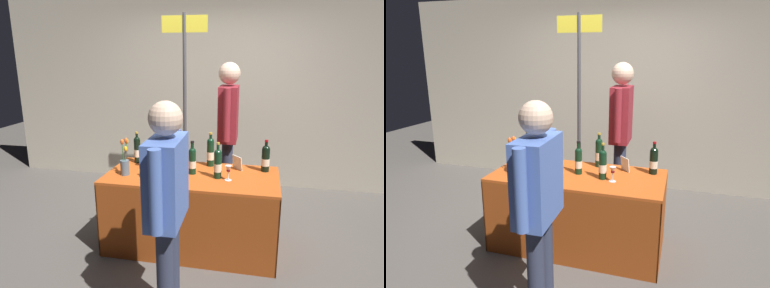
# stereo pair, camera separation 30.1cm
# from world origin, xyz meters

# --- Properties ---
(ground_plane) EXTENTS (12.00, 12.00, 0.00)m
(ground_plane) POSITION_xyz_m (0.00, 0.00, 0.00)
(ground_plane) COLOR #514C47
(back_partition) EXTENTS (6.40, 0.12, 2.66)m
(back_partition) POSITION_xyz_m (0.00, 1.86, 1.33)
(back_partition) COLOR #B2A893
(back_partition) RESTS_ON ground_plane
(tasting_table) EXTENTS (1.64, 0.79, 0.75)m
(tasting_table) POSITION_xyz_m (0.00, 0.00, 0.53)
(tasting_table) COLOR #B74C19
(tasting_table) RESTS_ON ground_plane
(featured_wine_bottle) EXTENTS (0.08, 0.08, 0.32)m
(featured_wine_bottle) POSITION_xyz_m (0.69, 0.23, 0.89)
(featured_wine_bottle) COLOR black
(featured_wine_bottle) RESTS_ON tasting_table
(display_bottle_0) EXTENTS (0.07, 0.07, 0.33)m
(display_bottle_0) POSITION_xyz_m (-0.00, 0.02, 0.89)
(display_bottle_0) COLOR black
(display_bottle_0) RESTS_ON tasting_table
(display_bottle_1) EXTENTS (0.07, 0.07, 0.34)m
(display_bottle_1) POSITION_xyz_m (0.25, -0.05, 0.90)
(display_bottle_1) COLOR black
(display_bottle_1) RESTS_ON tasting_table
(display_bottle_2) EXTENTS (0.07, 0.07, 0.35)m
(display_bottle_2) POSITION_xyz_m (0.13, 0.29, 0.91)
(display_bottle_2) COLOR black
(display_bottle_2) RESTS_ON tasting_table
(display_bottle_3) EXTENTS (0.07, 0.07, 0.35)m
(display_bottle_3) POSITION_xyz_m (-0.29, -0.25, 0.91)
(display_bottle_3) COLOR #38230F
(display_bottle_3) RESTS_ON tasting_table
(display_bottle_4) EXTENTS (0.07, 0.07, 0.33)m
(display_bottle_4) POSITION_xyz_m (-0.64, 0.24, 0.90)
(display_bottle_4) COLOR black
(display_bottle_4) RESTS_ON tasting_table
(display_bottle_5) EXTENTS (0.08, 0.08, 0.32)m
(display_bottle_5) POSITION_xyz_m (-0.31, 0.17, 0.89)
(display_bottle_5) COLOR black
(display_bottle_5) RESTS_ON tasting_table
(wine_glass_near_vendor) EXTENTS (0.08, 0.08, 0.13)m
(wine_glass_near_vendor) POSITION_xyz_m (-0.53, 0.13, 0.84)
(wine_glass_near_vendor) COLOR silver
(wine_glass_near_vendor) RESTS_ON tasting_table
(wine_glass_mid) EXTENTS (0.06, 0.06, 0.14)m
(wine_glass_mid) POSITION_xyz_m (0.36, -0.09, 0.86)
(wine_glass_mid) COLOR silver
(wine_glass_mid) RESTS_ON tasting_table
(flower_vase) EXTENTS (0.08, 0.09, 0.36)m
(flower_vase) POSITION_xyz_m (-0.62, -0.14, 0.87)
(flower_vase) COLOR slate
(flower_vase) RESTS_ON tasting_table
(brochure_stand) EXTENTS (0.11, 0.12, 0.14)m
(brochure_stand) POSITION_xyz_m (0.41, 0.23, 0.82)
(brochure_stand) COLOR silver
(brochure_stand) RESTS_ON tasting_table
(vendor_presenter) EXTENTS (0.25, 0.56, 1.79)m
(vendor_presenter) POSITION_xyz_m (0.25, 0.84, 1.08)
(vendor_presenter) COLOR #2D3347
(vendor_presenter) RESTS_ON ground_plane
(taster_foreground_right) EXTENTS (0.22, 0.60, 1.60)m
(taster_foreground_right) POSITION_xyz_m (0.05, -1.03, 0.96)
(taster_foreground_right) COLOR #2D3347
(taster_foreground_right) RESTS_ON ground_plane
(booth_signpost) EXTENTS (0.54, 0.04, 2.33)m
(booth_signpost) POSITION_xyz_m (-0.30, 1.00, 1.44)
(booth_signpost) COLOR #47474C
(booth_signpost) RESTS_ON ground_plane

